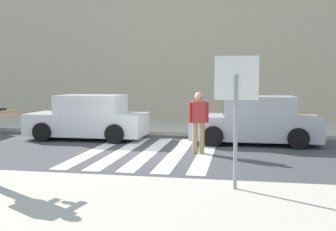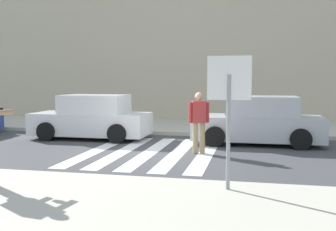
{
  "view_description": "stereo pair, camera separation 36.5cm",
  "coord_description": "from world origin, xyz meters",
  "px_view_note": "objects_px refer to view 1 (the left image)",
  "views": [
    {
      "loc": [
        2.5,
        -10.71,
        2.06
      ],
      "look_at": [
        0.6,
        -0.2,
        1.1
      ],
      "focal_mm": 42.0,
      "sensor_mm": 36.0,
      "label": 1
    },
    {
      "loc": [
        2.86,
        -10.63,
        2.06
      ],
      "look_at": [
        0.6,
        -0.2,
        1.1
      ],
      "focal_mm": 42.0,
      "sensor_mm": 36.0,
      "label": 2
    }
  ],
  "objects_px": {
    "parked_car_silver": "(255,121)",
    "pedestrian_crossing": "(198,119)",
    "stop_sign": "(236,93)",
    "parked_car_white": "(89,118)"
  },
  "relations": [
    {
      "from": "stop_sign",
      "to": "pedestrian_crossing",
      "type": "height_order",
      "value": "stop_sign"
    },
    {
      "from": "parked_car_silver",
      "to": "parked_car_white",
      "type": "bearing_deg",
      "value": 180.0
    },
    {
      "from": "stop_sign",
      "to": "parked_car_white",
      "type": "height_order",
      "value": "stop_sign"
    },
    {
      "from": "pedestrian_crossing",
      "to": "parked_car_silver",
      "type": "height_order",
      "value": "pedestrian_crossing"
    },
    {
      "from": "parked_car_white",
      "to": "parked_car_silver",
      "type": "relative_size",
      "value": 1.0
    },
    {
      "from": "parked_car_white",
      "to": "parked_car_silver",
      "type": "distance_m",
      "value": 5.73
    },
    {
      "from": "stop_sign",
      "to": "pedestrian_crossing",
      "type": "bearing_deg",
      "value": 104.86
    },
    {
      "from": "parked_car_silver",
      "to": "pedestrian_crossing",
      "type": "bearing_deg",
      "value": -128.75
    },
    {
      "from": "pedestrian_crossing",
      "to": "parked_car_white",
      "type": "relative_size",
      "value": 0.42
    },
    {
      "from": "parked_car_white",
      "to": "stop_sign",
      "type": "bearing_deg",
      "value": -49.67
    }
  ]
}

